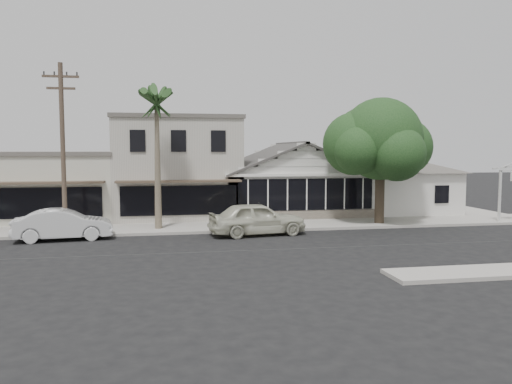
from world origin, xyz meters
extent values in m
plane|color=black|center=(0.00, 0.00, 0.00)|extent=(140.00, 140.00, 0.00)
cube|color=#9E9991|center=(-8.00, 6.75, 0.07)|extent=(90.00, 3.50, 0.15)
cube|color=silver|center=(5.00, 12.50, 1.50)|extent=(10.00, 8.00, 3.00)
cube|color=black|center=(5.00, 8.44, 1.75)|extent=(8.80, 0.10, 2.00)
cube|color=#60564C|center=(5.00, 8.45, 0.35)|extent=(9.60, 0.18, 0.70)
cube|color=silver|center=(13.20, 11.50, 1.50)|extent=(6.00, 6.00, 3.00)
cube|color=white|center=(16.40, 5.30, 1.65)|extent=(0.12, 0.12, 3.30)
cube|color=beige|center=(-3.00, 13.50, 3.25)|extent=(8.00, 10.00, 6.50)
cube|color=beige|center=(-12.00, 13.50, 2.10)|extent=(10.00, 10.00, 4.20)
cylinder|color=brown|center=(-9.00, 5.20, 4.50)|extent=(0.24, 0.24, 9.00)
cube|color=brown|center=(-9.00, 5.20, 8.30)|extent=(1.80, 0.12, 0.12)
cube|color=brown|center=(-9.00, 5.20, 7.70)|extent=(1.40, 0.12, 0.12)
imported|color=beige|center=(1.01, 4.09, 0.88)|extent=(5.42, 2.77, 1.77)
imported|color=silver|center=(-8.94, 4.37, 0.79)|extent=(4.96, 2.22, 1.58)
cylinder|color=#483B2B|center=(8.93, 6.19, 1.52)|extent=(0.57, 0.57, 3.03)
sphere|color=#163415|center=(8.93, 6.19, 5.21)|extent=(4.93, 4.93, 4.93)
sphere|color=#163415|center=(10.64, 6.75, 4.74)|extent=(3.60, 3.60, 3.60)
sphere|color=#163415|center=(7.42, 6.56, 4.93)|extent=(3.79, 3.79, 3.79)
sphere|color=#163415|center=(9.31, 4.76, 4.36)|extent=(3.22, 3.22, 3.22)
sphere|color=#163415|center=(8.36, 7.70, 5.50)|extent=(3.41, 3.41, 3.41)
sphere|color=#163415|center=(10.07, 7.51, 5.88)|extent=(3.03, 3.03, 3.03)
sphere|color=#163415|center=(7.23, 5.43, 4.55)|extent=(2.84, 2.84, 2.84)
cone|color=#726651|center=(-4.23, 6.38, 3.49)|extent=(0.41, 0.41, 6.98)
camera|label=1|loc=(-3.82, -21.99, 4.55)|focal=35.00mm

